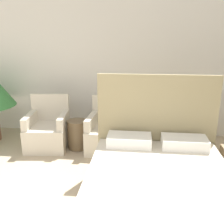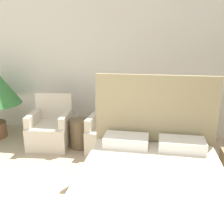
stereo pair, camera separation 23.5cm
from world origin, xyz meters
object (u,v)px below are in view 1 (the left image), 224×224
Objects in this scene: armchair_near_window_left at (48,132)px; armchair_near_window_right at (108,135)px; bed at (160,198)px; side_table at (78,134)px.

armchair_near_window_right is (1.08, 0.00, 0.00)m from armchair_near_window_left.
armchair_near_window_right is at bearing 113.06° from bed.
armchair_near_window_left reaches higher than side_table.
bed reaches higher than armchair_near_window_right.
armchair_near_window_right is at bearing -6.27° from armchair_near_window_left.
bed is 1.90m from armchair_near_window_right.
armchair_near_window_right is (-0.74, 1.75, -0.03)m from bed.
side_table is at bearing -177.07° from armchair_near_window_right.
bed is at bearing -64.02° from armchair_near_window_right.
bed is 2.50× the size of armchair_near_window_left.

